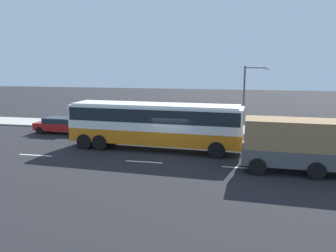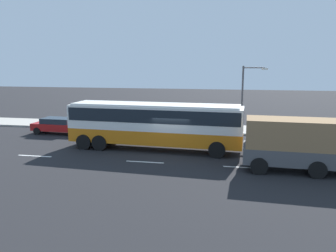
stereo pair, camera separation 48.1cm
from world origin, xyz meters
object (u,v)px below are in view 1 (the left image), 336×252
at_px(coach_bus, 155,121).
at_px(street_lamp, 247,94).
at_px(pedestrian_near_curb, 231,120).
at_px(pedestrian_at_crossing, 175,118).
at_px(car_red_compact, 62,125).
at_px(cargo_truck, 316,145).

relative_size(coach_bus, street_lamp, 2.16).
xyz_separation_m(pedestrian_near_curb, pedestrian_at_crossing, (-5.15, 0.51, -0.13)).
bearing_deg(coach_bus, car_red_compact, 160.77).
bearing_deg(pedestrian_near_curb, cargo_truck, 125.50).
bearing_deg(coach_bus, street_lamp, 48.81).
distance_m(cargo_truck, car_red_compact, 20.83).
height_order(car_red_compact, pedestrian_near_curb, pedestrian_near_curb).
bearing_deg(street_lamp, pedestrian_at_crossing, 170.52).
bearing_deg(coach_bus, pedestrian_at_crossing, 92.83).
relative_size(cargo_truck, car_red_compact, 1.72).
distance_m(car_red_compact, street_lamp, 16.39).
bearing_deg(pedestrian_near_curb, street_lamp, 166.99).
bearing_deg(street_lamp, pedestrian_near_curb, 156.27).
bearing_deg(pedestrian_at_crossing, street_lamp, -3.82).
bearing_deg(pedestrian_near_curb, pedestrian_at_crossing, 5.04).
xyz_separation_m(coach_bus, cargo_truck, (10.06, -3.37, -0.40)).
xyz_separation_m(car_red_compact, street_lamp, (15.91, 2.77, 2.79)).
bearing_deg(coach_bus, pedestrian_near_curb, 57.30).
bearing_deg(car_red_compact, cargo_truck, -17.97).
height_order(pedestrian_at_crossing, street_lamp, street_lamp).
distance_m(pedestrian_near_curb, pedestrian_at_crossing, 5.18).
height_order(coach_bus, car_red_compact, coach_bus).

